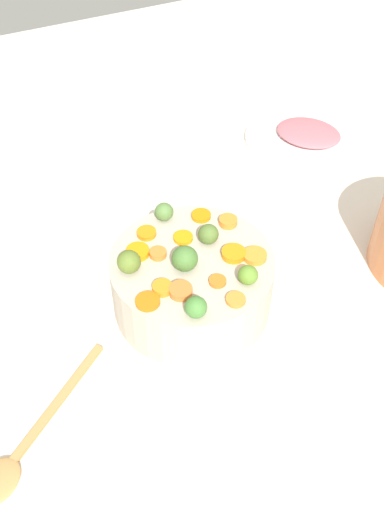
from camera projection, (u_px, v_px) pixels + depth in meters
name	position (u px, v px, depth m)	size (l,w,h in m)	color
tabletop	(227.00, 313.00, 1.02)	(2.40, 2.40, 0.02)	silver
serving_bowl_carrots	(192.00, 283.00, 0.99)	(0.27, 0.27, 0.11)	#B8AD9A
carrot_slice_0	(236.00, 300.00, 0.89)	(0.03, 0.03, 0.01)	orange
carrot_slice_1	(256.00, 257.00, 0.95)	(0.04, 0.04, 0.01)	orange
carrot_slice_2	(228.00, 221.00, 1.00)	(0.03, 0.03, 0.01)	orange
carrot_slice_3	(218.00, 281.00, 0.91)	(0.03, 0.03, 0.01)	orange
carrot_slice_4	(234.00, 254.00, 0.95)	(0.04, 0.04, 0.01)	orange
carrot_slice_5	(161.00, 286.00, 0.90)	(0.03, 0.03, 0.01)	orange
carrot_slice_6	(183.00, 238.00, 0.98)	(0.03, 0.03, 0.01)	orange
carrot_slice_7	(147.00, 233.00, 0.99)	(0.03, 0.03, 0.01)	orange
carrot_slice_8	(138.00, 252.00, 0.95)	(0.04, 0.04, 0.01)	orange
carrot_slice_9	(148.00, 301.00, 0.89)	(0.04, 0.04, 0.01)	orange
carrot_slice_10	(201.00, 216.00, 1.02)	(0.03, 0.03, 0.01)	orange
carrot_slice_11	(158.00, 253.00, 0.95)	(0.03, 0.03, 0.01)	orange
carrot_slice_12	(181.00, 291.00, 0.90)	(0.04, 0.04, 0.01)	orange
brussels_sprout_0	(248.00, 275.00, 0.91)	(0.03, 0.03, 0.03)	#5B872B
brussels_sprout_1	(185.00, 259.00, 0.92)	(0.04, 0.04, 0.04)	#467332
brussels_sprout_2	(208.00, 234.00, 0.97)	(0.03, 0.03, 0.03)	#516E2F
brussels_sprout_3	(129.00, 262.00, 0.92)	(0.04, 0.04, 0.04)	#5B732A
brussels_sprout_4	(196.00, 307.00, 0.86)	(0.03, 0.03, 0.03)	#457D35
brussels_sprout_5	(164.00, 212.00, 1.01)	(0.03, 0.03, 0.03)	#547B3C
wooden_spoon	(17.00, 455.00, 0.83)	(0.20, 0.25, 0.01)	#B4864A
ham_plate	(298.00, 139.00, 1.36)	(0.24, 0.24, 0.01)	white
ham_slice_main	(309.00, 133.00, 1.35)	(0.15, 0.12, 0.02)	#C7656F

